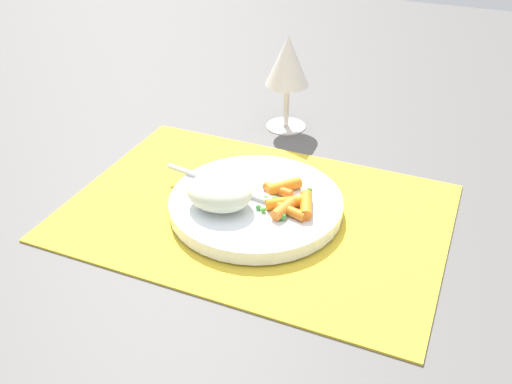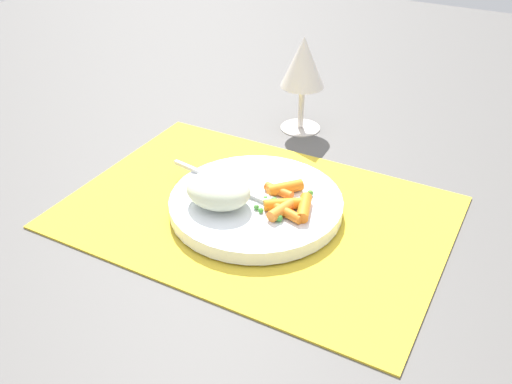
% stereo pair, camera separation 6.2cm
% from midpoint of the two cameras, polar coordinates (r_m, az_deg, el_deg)
% --- Properties ---
extents(ground_plane, '(2.40, 2.40, 0.00)m').
position_cam_midpoint_polar(ground_plane, '(0.79, 2.25, -2.19)').
color(ground_plane, '#565451').
extents(placemat, '(0.51, 0.36, 0.01)m').
position_cam_midpoint_polar(placemat, '(0.79, 2.26, -2.01)').
color(placemat, gold).
rests_on(placemat, ground_plane).
extents(plate, '(0.24, 0.24, 0.02)m').
position_cam_midpoint_polar(plate, '(0.78, 2.28, -1.26)').
color(plate, white).
rests_on(plate, placemat).
extents(rice_mound, '(0.09, 0.07, 0.04)m').
position_cam_midpoint_polar(rice_mound, '(0.75, -1.45, 0.10)').
color(rice_mound, beige).
rests_on(rice_mound, plate).
extents(carrot_portion, '(0.09, 0.10, 0.02)m').
position_cam_midpoint_polar(carrot_portion, '(0.76, 5.52, -1.04)').
color(carrot_portion, orange).
rests_on(carrot_portion, plate).
extents(pea_scatter, '(0.06, 0.08, 0.01)m').
position_cam_midpoint_polar(pea_scatter, '(0.76, 5.30, -1.21)').
color(pea_scatter, '#4D9C3D').
rests_on(pea_scatter, plate).
extents(fork, '(0.19, 0.04, 0.01)m').
position_cam_midpoint_polar(fork, '(0.79, 0.06, 0.44)').
color(fork, silver).
rests_on(fork, plate).
extents(wine_glass, '(0.08, 0.08, 0.17)m').
position_cam_midpoint_polar(wine_glass, '(0.97, 6.63, 12.52)').
color(wine_glass, silver).
rests_on(wine_glass, ground_plane).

